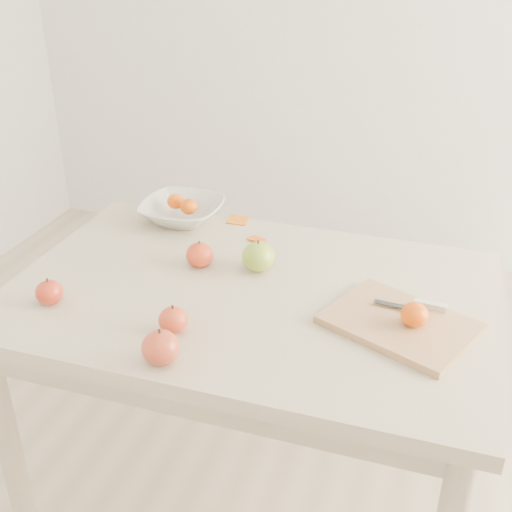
% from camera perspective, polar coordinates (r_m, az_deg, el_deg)
% --- Properties ---
extents(ground, '(3.50, 3.50, 0.00)m').
position_cam_1_polar(ground, '(2.09, -0.45, -20.87)').
color(ground, '#C6B293').
rests_on(ground, ground).
extents(table, '(1.20, 0.80, 0.75)m').
position_cam_1_polar(table, '(1.66, -0.54, -5.92)').
color(table, beige).
rests_on(table, ground).
extents(cutting_board, '(0.38, 0.34, 0.02)m').
position_cam_1_polar(cutting_board, '(1.50, 12.65, -5.87)').
color(cutting_board, tan).
rests_on(cutting_board, table).
extents(board_tangerine, '(0.06, 0.06, 0.05)m').
position_cam_1_polar(board_tangerine, '(1.47, 13.91, -5.08)').
color(board_tangerine, '#CE4307').
rests_on(board_tangerine, cutting_board).
extents(fruit_bowl, '(0.25, 0.25, 0.06)m').
position_cam_1_polar(fruit_bowl, '(1.97, -6.57, 3.98)').
color(fruit_bowl, silver).
rests_on(fruit_bowl, table).
extents(bowl_tangerine_near, '(0.05, 0.05, 0.05)m').
position_cam_1_polar(bowl_tangerine_near, '(1.98, -7.16, 4.86)').
color(bowl_tangerine_near, '#E66008').
rests_on(bowl_tangerine_near, fruit_bowl).
extents(bowl_tangerine_far, '(0.05, 0.05, 0.05)m').
position_cam_1_polar(bowl_tangerine_far, '(1.94, -5.98, 4.40)').
color(bowl_tangerine_far, '#DE6507').
rests_on(bowl_tangerine_far, fruit_bowl).
extents(orange_peel_a, '(0.06, 0.05, 0.01)m').
position_cam_1_polar(orange_peel_a, '(1.96, -1.62, 3.09)').
color(orange_peel_a, orange).
rests_on(orange_peel_a, table).
extents(orange_peel_b, '(0.05, 0.05, 0.01)m').
position_cam_1_polar(orange_peel_b, '(1.85, 0.05, 1.45)').
color(orange_peel_b, '#ED5610').
rests_on(orange_peel_b, table).
extents(paring_knife, '(0.17, 0.05, 0.01)m').
position_cam_1_polar(paring_knife, '(1.55, 14.73, -4.24)').
color(paring_knife, silver).
rests_on(paring_knife, cutting_board).
extents(apple_green, '(0.09, 0.09, 0.08)m').
position_cam_1_polar(apple_green, '(1.68, 0.19, -0.05)').
color(apple_green, olive).
rests_on(apple_green, table).
extents(apple_red_d, '(0.07, 0.07, 0.06)m').
position_cam_1_polar(apple_red_d, '(1.62, -17.91, -3.08)').
color(apple_red_d, maroon).
rests_on(apple_red_d, table).
extents(apple_red_a, '(0.07, 0.07, 0.07)m').
position_cam_1_polar(apple_red_a, '(1.70, -5.03, 0.10)').
color(apple_red_a, maroon).
rests_on(apple_red_a, table).
extents(apple_red_c, '(0.08, 0.08, 0.07)m').
position_cam_1_polar(apple_red_c, '(1.36, -8.47, -8.04)').
color(apple_red_c, maroon).
rests_on(apple_red_c, table).
extents(apple_red_e, '(0.07, 0.07, 0.06)m').
position_cam_1_polar(apple_red_e, '(1.45, -7.35, -5.67)').
color(apple_red_e, maroon).
rests_on(apple_red_e, table).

